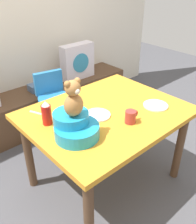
# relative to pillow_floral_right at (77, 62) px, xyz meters

# --- Properties ---
(ground_plane) EXTENTS (8.00, 8.00, 0.00)m
(ground_plane) POSITION_rel_pillow_floral_right_xyz_m (-0.65, -1.22, -0.68)
(ground_plane) COLOR #4C4C51
(back_wall) EXTENTS (4.40, 0.10, 2.60)m
(back_wall) POSITION_rel_pillow_floral_right_xyz_m (-0.65, 0.29, 0.62)
(back_wall) COLOR silver
(back_wall) RESTS_ON ground_plane
(window_bench) EXTENTS (2.60, 0.44, 0.46)m
(window_bench) POSITION_rel_pillow_floral_right_xyz_m (-0.65, 0.02, -0.45)
(window_bench) COLOR brown
(window_bench) RESTS_ON ground_plane
(pillow_floral_right) EXTENTS (0.44, 0.15, 0.44)m
(pillow_floral_right) POSITION_rel_pillow_floral_right_xyz_m (0.00, 0.00, 0.00)
(pillow_floral_right) COLOR silver
(pillow_floral_right) RESTS_ON window_bench
(book_stack) EXTENTS (0.20, 0.14, 0.08)m
(book_stack) POSITION_rel_pillow_floral_right_xyz_m (-0.58, 0.02, -0.18)
(book_stack) COLOR slate
(book_stack) RESTS_ON window_bench
(dining_table) EXTENTS (1.23, 0.98, 0.74)m
(dining_table) POSITION_rel_pillow_floral_right_xyz_m (-0.65, -1.22, -0.04)
(dining_table) COLOR orange
(dining_table) RESTS_ON ground_plane
(highchair) EXTENTS (0.38, 0.49, 0.79)m
(highchair) POSITION_rel_pillow_floral_right_xyz_m (-0.63, -0.42, -0.16)
(highchair) COLOR #2672B2
(highchair) RESTS_ON ground_plane
(infant_seat_teal) EXTENTS (0.30, 0.33, 0.16)m
(infant_seat_teal) POSITION_rel_pillow_floral_right_xyz_m (-1.03, -1.31, 0.13)
(infant_seat_teal) COLOR #1D8EBD
(infant_seat_teal) RESTS_ON dining_table
(teddy_bear) EXTENTS (0.13, 0.12, 0.25)m
(teddy_bear) POSITION_rel_pillow_floral_right_xyz_m (-1.03, -1.31, 0.34)
(teddy_bear) COLOR #AE763E
(teddy_bear) RESTS_ON infant_seat_teal
(ketchup_bottle) EXTENTS (0.07, 0.07, 0.18)m
(ketchup_bottle) POSITION_rel_pillow_floral_right_xyz_m (-1.09, -1.06, 0.15)
(ketchup_bottle) COLOR red
(ketchup_bottle) RESTS_ON dining_table
(coffee_mug) EXTENTS (0.12, 0.08, 0.09)m
(coffee_mug) POSITION_rel_pillow_floral_right_xyz_m (-0.63, -1.45, 0.11)
(coffee_mug) COLOR #9E332D
(coffee_mug) RESTS_ON dining_table
(dinner_plate_near) EXTENTS (0.20, 0.20, 0.01)m
(dinner_plate_near) POSITION_rel_pillow_floral_right_xyz_m (-0.75, -1.22, 0.07)
(dinner_plate_near) COLOR white
(dinner_plate_near) RESTS_ON dining_table
(dinner_plate_far) EXTENTS (0.20, 0.20, 0.01)m
(dinner_plate_far) POSITION_rel_pillow_floral_right_xyz_m (-0.29, -1.42, 0.07)
(dinner_plate_far) COLOR white
(dinner_plate_far) RESTS_ON dining_table
(table_fork) EXTENTS (0.08, 0.16, 0.01)m
(table_fork) POSITION_rel_pillow_floral_right_xyz_m (-1.07, -0.90, 0.06)
(table_fork) COLOR silver
(table_fork) RESTS_ON dining_table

